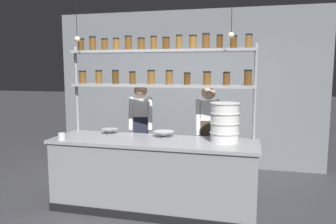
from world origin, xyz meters
The scene contains 11 objects.
ground_plane centered at (0.00, 0.00, 0.00)m, with size 40.00×40.00×0.00m, color #3D3D42.
back_wall centered at (0.00, 2.16, 1.44)m, with size 5.04×0.12×2.88m, color gray.
prep_counter centered at (0.00, 0.00, 0.46)m, with size 2.64×0.76×0.92m.
spice_shelf_unit centered at (-0.01, 0.33, 1.80)m, with size 2.52×0.28×2.26m.
chef_left centered at (-0.43, 0.80, 0.91)m, with size 0.41×0.33×1.59m.
chef_center centered at (0.62, 0.64, 0.91)m, with size 0.40×0.32×1.59m.
container_stack centered at (0.89, 0.11, 1.16)m, with size 0.37×0.37×0.48m.
prep_bowl_near_left centered at (-0.71, 0.26, 0.95)m, with size 0.23×0.23×0.06m.
prep_bowl_center_front centered at (0.09, 0.20, 0.96)m, with size 0.28×0.28×0.08m.
serving_cup_front centered at (-1.13, -0.27, 0.96)m, with size 0.09×0.09×0.09m.
pendant_light_row centered at (-0.04, 0.00, 2.23)m, with size 2.03×0.07×0.67m.
Camera 1 is at (1.17, -3.91, 1.81)m, focal length 35.00 mm.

